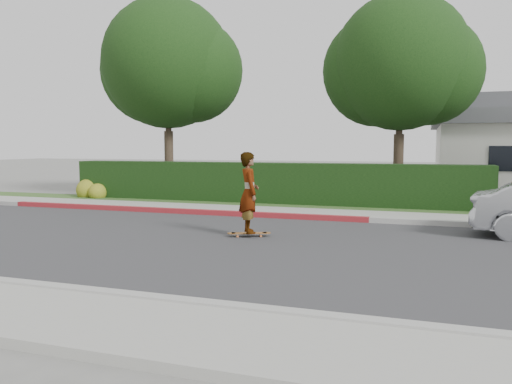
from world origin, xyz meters
TOP-DOWN VIEW (x-y plane):
  - ground at (0.00, 0.00)m, footprint 120.00×120.00m
  - road at (0.00, 0.00)m, footprint 60.00×8.00m
  - curb_near at (0.00, -4.10)m, footprint 60.00×0.20m
  - sidewalk_near at (0.00, -5.00)m, footprint 60.00×1.60m
  - curb_far at (0.00, 4.10)m, footprint 60.00×0.20m
  - curb_red_section at (-5.00, 4.10)m, footprint 12.00×0.21m
  - sidewalk_far at (0.00, 5.00)m, footprint 60.00×1.60m
  - planting_strip at (0.00, 6.60)m, footprint 60.00×1.60m
  - hedge at (-3.00, 7.20)m, footprint 15.00×1.00m
  - flowering_shrub at (-10.01, 6.74)m, footprint 1.40×1.00m
  - tree_left at (-7.51, 8.69)m, footprint 5.99×5.21m
  - tree_center at (1.49, 9.19)m, footprint 5.66×4.84m
  - skateboard at (-1.40, 1.00)m, footprint 1.00×0.56m
  - skateboarder at (-1.40, 1.00)m, footprint 0.73×0.81m

SIDE VIEW (x-z plane):
  - ground at x=0.00m, z-range 0.00..0.00m
  - road at x=0.00m, z-range 0.00..0.01m
  - planting_strip at x=0.00m, z-range 0.00..0.10m
  - sidewalk_near at x=0.00m, z-range 0.00..0.12m
  - sidewalk_far at x=0.00m, z-range 0.00..0.12m
  - curb_near at x=0.00m, z-range 0.00..0.15m
  - curb_far at x=0.00m, z-range 0.00..0.15m
  - curb_red_section at x=-5.00m, z-range 0.00..0.15m
  - skateboard at x=-1.40m, z-range 0.04..0.13m
  - flowering_shrub at x=-10.01m, z-range -0.12..0.78m
  - hedge at x=-3.00m, z-range 0.00..1.50m
  - skateboarder at x=-1.40m, z-range 0.10..1.96m
  - tree_center at x=1.49m, z-range 1.18..8.62m
  - tree_left at x=-7.51m, z-range 1.26..9.26m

